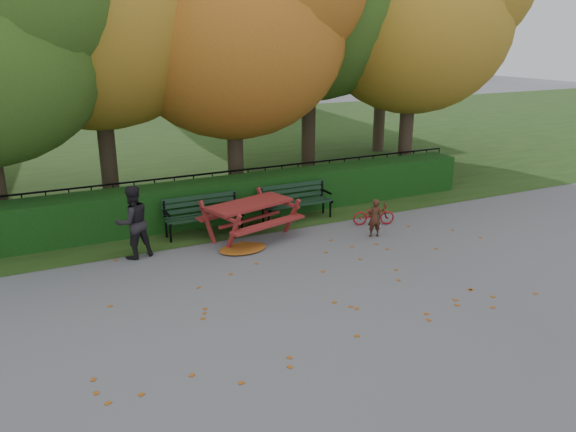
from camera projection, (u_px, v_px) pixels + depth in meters
name	position (u px, v px, depth m)	size (l,w,h in m)	color
ground	(333.00, 282.00, 10.48)	(90.00, 90.00, 0.00)	slate
grass_strip	(154.00, 150.00, 22.42)	(90.00, 90.00, 0.00)	#1D3411
building_right	(220.00, 8.00, 35.88)	(9.00, 6.00, 12.00)	tan
hedge	(242.00, 197.00, 14.16)	(13.00, 0.90, 1.00)	black
iron_fence	(231.00, 188.00, 14.83)	(14.00, 0.04, 1.02)	black
tree_c	(247.00, 18.00, 14.42)	(6.30, 6.00, 8.00)	#2F2019
tree_e	(428.00, 11.00, 16.57)	(6.09, 5.80, 8.16)	#2F2019
tree_g	(396.00, 7.00, 20.65)	(6.30, 6.00, 8.55)	#2F2019
bench_left	(203.00, 212.00, 12.92)	(1.80, 0.57, 0.88)	black
bench_right	(295.00, 199.00, 13.94)	(1.80, 0.57, 0.88)	black
picnic_table	(250.00, 210.00, 12.62)	(2.28, 2.02, 0.94)	maroon
leaf_pile	(243.00, 249.00, 12.04)	(1.04, 0.72, 0.07)	brown
leaf_scatter	(325.00, 276.00, 10.73)	(9.00, 5.70, 0.01)	brown
child	(375.00, 218.00, 12.74)	(0.32, 0.21, 0.89)	#3D1E13
adult	(133.00, 222.00, 11.44)	(0.75, 0.58, 1.54)	black
bicycle	(374.00, 214.00, 13.58)	(0.35, 1.01, 0.53)	maroon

